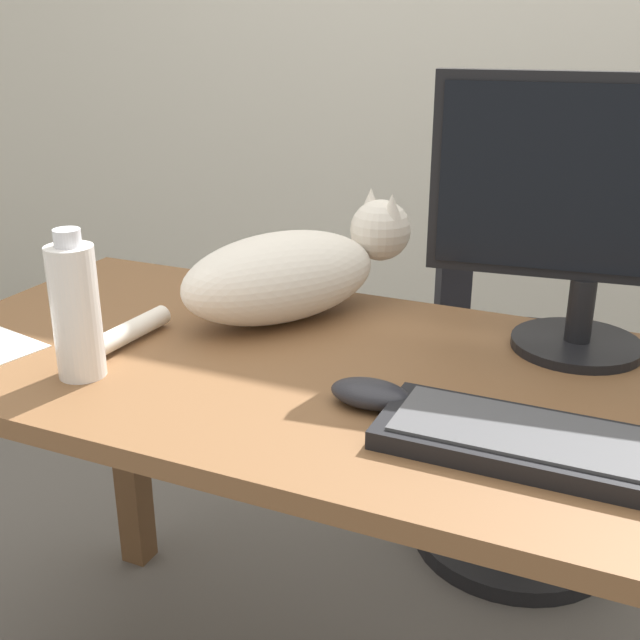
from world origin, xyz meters
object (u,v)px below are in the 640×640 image
keyboard (564,448)px  monitor (594,206)px  cat (292,271)px  computer_mouse (370,394)px  spray_bottle (76,310)px  office_chair (504,397)px

keyboard → monitor: bearing=94.6°
monitor → cat: (-0.47, -0.05, -0.15)m
keyboard → computer_mouse: size_ratio=4.00×
keyboard → cat: cat is taller
computer_mouse → keyboard: bearing=-7.6°
keyboard → spray_bottle: (-0.67, -0.04, 0.09)m
keyboard → spray_bottle: spray_bottle is taller
keyboard → spray_bottle: 0.68m
office_chair → monitor: size_ratio=1.90×
office_chair → computer_mouse: office_chair is taller
keyboard → spray_bottle: size_ratio=2.03×
spray_bottle → monitor: bearing=31.2°
monitor → keyboard: size_ratio=1.09×
spray_bottle → keyboard: bearing=3.7°
office_chair → computer_mouse: 0.85m
computer_mouse → office_chair: bearing=86.5°
keyboard → cat: size_ratio=0.84×
spray_bottle → office_chair: bearing=61.5°
office_chair → cat: bearing=-119.7°
cat → computer_mouse: size_ratio=4.79×
cat → keyboard: bearing=-30.9°
office_chair → cat: 0.72m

